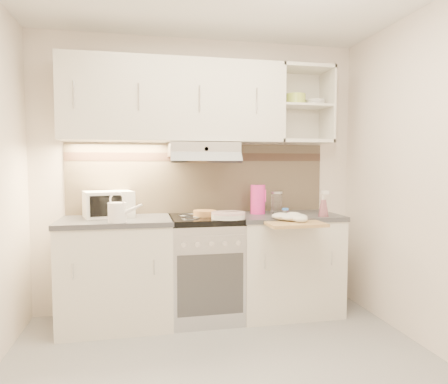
% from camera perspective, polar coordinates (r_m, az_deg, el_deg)
% --- Properties ---
extents(ground, '(3.00, 3.00, 0.00)m').
position_cam_1_polar(ground, '(2.73, 1.25, -25.72)').
color(ground, gray).
rests_on(ground, ground).
extents(room_shell, '(3.04, 2.84, 2.52)m').
position_cam_1_polar(room_shell, '(2.74, -0.37, 9.73)').
color(room_shell, silver).
rests_on(room_shell, ground).
extents(base_cabinet_left, '(0.90, 0.60, 0.86)m').
position_cam_1_polar(base_cabinet_left, '(3.54, -15.05, -11.25)').
color(base_cabinet_left, silver).
rests_on(base_cabinet_left, ground).
extents(worktop_left, '(0.92, 0.62, 0.04)m').
position_cam_1_polar(worktop_left, '(3.45, -15.18, -4.02)').
color(worktop_left, '#47474C').
rests_on(worktop_left, base_cabinet_left).
extents(base_cabinet_right, '(0.90, 0.60, 0.86)m').
position_cam_1_polar(base_cabinet_right, '(3.76, 8.85, -10.27)').
color(base_cabinet_right, silver).
rests_on(base_cabinet_right, ground).
extents(worktop_right, '(0.92, 0.62, 0.04)m').
position_cam_1_polar(worktop_right, '(3.67, 8.92, -3.45)').
color(worktop_right, '#47474C').
rests_on(worktop_right, base_cabinet_right).
extents(electric_range, '(0.60, 0.60, 0.90)m').
position_cam_1_polar(electric_range, '(3.57, -2.72, -10.65)').
color(electric_range, '#B7B7BC').
rests_on(electric_range, ground).
extents(microwave, '(0.45, 0.38, 0.22)m').
position_cam_1_polar(microwave, '(3.55, -16.19, -1.68)').
color(microwave, white).
rests_on(microwave, worktop_left).
extents(watering_can, '(0.27, 0.16, 0.24)m').
position_cam_1_polar(watering_can, '(3.21, -14.86, -2.70)').
color(watering_can, white).
rests_on(watering_can, worktop_left).
extents(plate_stack, '(0.29, 0.29, 0.06)m').
position_cam_1_polar(plate_stack, '(3.33, 0.62, -3.34)').
color(plate_stack, silver).
rests_on(plate_stack, electric_range).
extents(bread_loaf, '(0.20, 0.20, 0.05)m').
position_cam_1_polar(bread_loaf, '(3.49, -2.75, -3.05)').
color(bread_loaf, olive).
rests_on(bread_loaf, electric_range).
extents(pink_pitcher, '(0.14, 0.13, 0.27)m').
position_cam_1_polar(pink_pitcher, '(3.65, 4.87, -1.03)').
color(pink_pitcher, '#DB2989').
rests_on(pink_pitcher, worktop_right).
extents(glass_jar, '(0.11, 0.11, 0.20)m').
position_cam_1_polar(glass_jar, '(3.70, 7.51, -1.48)').
color(glass_jar, silver).
rests_on(glass_jar, worktop_right).
extents(spice_jar, '(0.05, 0.05, 0.08)m').
position_cam_1_polar(spice_jar, '(3.43, 8.75, -2.95)').
color(spice_jar, silver).
rests_on(spice_jar, worktop_right).
extents(spray_bottle, '(0.09, 0.09, 0.24)m').
position_cam_1_polar(spray_bottle, '(3.56, 14.03, -1.92)').
color(spray_bottle, pink).
rests_on(spray_bottle, worktop_right).
extents(cutting_board, '(0.46, 0.42, 0.03)m').
position_cam_1_polar(cutting_board, '(3.32, 9.75, -4.38)').
color(cutting_board, tan).
rests_on(cutting_board, base_cabinet_right).
extents(dish_towel, '(0.34, 0.31, 0.07)m').
position_cam_1_polar(dish_towel, '(3.32, 9.62, -3.51)').
color(dish_towel, silver).
rests_on(dish_towel, cutting_board).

